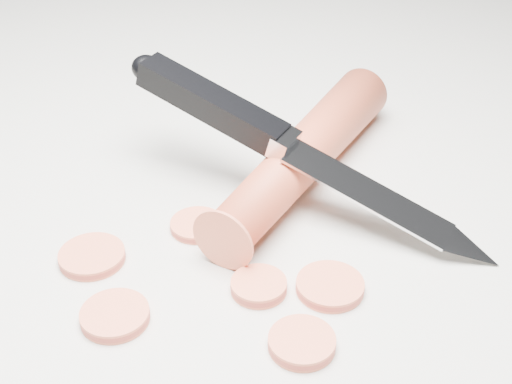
# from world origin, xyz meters

# --- Properties ---
(ground) EXTENTS (2.40, 2.40, 0.00)m
(ground) POSITION_xyz_m (0.00, 0.00, 0.00)
(ground) COLOR beige
(ground) RESTS_ON ground
(carrot) EXTENTS (0.08, 0.22, 0.04)m
(carrot) POSITION_xyz_m (0.01, 0.09, 0.02)
(carrot) COLOR #C94023
(carrot) RESTS_ON ground
(carrot_slice_0) EXTENTS (0.04, 0.04, 0.01)m
(carrot_slice_0) POSITION_xyz_m (-0.09, -0.03, 0.00)
(carrot_slice_0) COLOR #F06442
(carrot_slice_0) RESTS_ON ground
(carrot_slice_1) EXTENTS (0.04, 0.04, 0.01)m
(carrot_slice_1) POSITION_xyz_m (-0.06, -0.07, 0.00)
(carrot_slice_1) COLOR #F06442
(carrot_slice_1) RESTS_ON ground
(carrot_slice_2) EXTENTS (0.04, 0.04, 0.01)m
(carrot_slice_2) POSITION_xyz_m (0.05, -0.06, 0.00)
(carrot_slice_2) COLOR #F06442
(carrot_slice_2) RESTS_ON ground
(carrot_slice_3) EXTENTS (0.03, 0.03, 0.01)m
(carrot_slice_3) POSITION_xyz_m (0.01, -0.03, 0.00)
(carrot_slice_3) COLOR #F06442
(carrot_slice_3) RESTS_ON ground
(carrot_slice_4) EXTENTS (0.04, 0.04, 0.01)m
(carrot_slice_4) POSITION_xyz_m (0.05, -0.01, 0.00)
(carrot_slice_4) COLOR #F06442
(carrot_slice_4) RESTS_ON ground
(carrot_slice_5) EXTENTS (0.03, 0.03, 0.01)m
(carrot_slice_5) POSITION_xyz_m (-0.04, 0.02, 0.00)
(carrot_slice_5) COLOR #F06442
(carrot_slice_5) RESTS_ON ground
(kitchen_knife) EXTENTS (0.27, 0.09, 0.08)m
(kitchen_knife) POSITION_xyz_m (0.02, 0.07, 0.04)
(kitchen_knife) COLOR silver
(kitchen_knife) RESTS_ON ground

